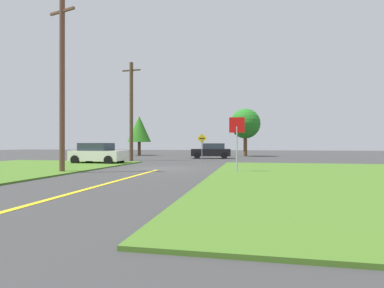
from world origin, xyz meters
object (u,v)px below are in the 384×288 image
(stop_sign, at_px, (237,133))
(utility_pole_mid, at_px, (131,111))
(parked_car_near_building, at_px, (98,153))
(pine_tree_center, at_px, (245,124))
(direction_sign, at_px, (202,144))
(car_approaching_junction, at_px, (211,151))
(oak_tree_left, at_px, (139,129))
(utility_pole_near, at_px, (62,82))

(stop_sign, bearing_deg, utility_pole_mid, -41.28)
(parked_car_near_building, bearing_deg, pine_tree_center, 58.85)
(direction_sign, height_order, pine_tree_center, pine_tree_center)
(stop_sign, height_order, direction_sign, stop_sign)
(parked_car_near_building, bearing_deg, direction_sign, 38.17)
(parked_car_near_building, bearing_deg, car_approaching_junction, 56.11)
(parked_car_near_building, height_order, direction_sign, direction_sign)
(oak_tree_left, bearing_deg, utility_pole_near, -78.25)
(car_approaching_junction, height_order, utility_pole_near, utility_pole_near)
(direction_sign, distance_m, oak_tree_left, 16.24)
(direction_sign, relative_size, pine_tree_center, 0.42)
(oak_tree_left, bearing_deg, direction_sign, -48.50)
(utility_pole_mid, bearing_deg, utility_pole_near, -85.85)
(oak_tree_left, bearing_deg, pine_tree_center, -2.22)
(utility_pole_near, bearing_deg, pine_tree_center, 69.00)
(utility_pole_mid, distance_m, oak_tree_left, 13.86)
(stop_sign, height_order, utility_pole_near, utility_pole_near)
(stop_sign, height_order, oak_tree_left, oak_tree_left)
(direction_sign, bearing_deg, utility_pole_near, -113.85)
(utility_pole_near, relative_size, utility_pole_mid, 1.04)
(car_approaching_junction, bearing_deg, oak_tree_left, -40.64)
(car_approaching_junction, xyz_separation_m, utility_pole_near, (-5.76, -17.63, 4.03))
(parked_car_near_building, height_order, car_approaching_junction, same)
(utility_pole_mid, height_order, pine_tree_center, utility_pole_mid)
(utility_pole_mid, distance_m, pine_tree_center, 16.13)
(car_approaching_junction, relative_size, utility_pole_mid, 0.48)
(oak_tree_left, bearing_deg, stop_sign, -58.08)
(utility_pole_near, height_order, direction_sign, utility_pole_near)
(utility_pole_near, bearing_deg, direction_sign, 66.15)
(parked_car_near_building, relative_size, utility_pole_near, 0.44)
(parked_car_near_building, xyz_separation_m, oak_tree_left, (-3.30, 17.45, 2.81))
(parked_car_near_building, distance_m, car_approaching_junction, 12.90)
(utility_pole_mid, distance_m, direction_sign, 7.16)
(car_approaching_junction, bearing_deg, parked_car_near_building, 46.14)
(stop_sign, xyz_separation_m, oak_tree_left, (-14.31, 22.97, 1.51))
(oak_tree_left, bearing_deg, utility_pole_mid, -71.92)
(parked_car_near_building, distance_m, utility_pole_near, 8.44)
(utility_pole_mid, height_order, direction_sign, utility_pole_mid)
(car_approaching_junction, bearing_deg, pine_tree_center, -126.27)
(car_approaching_junction, bearing_deg, stop_sign, 94.24)
(direction_sign, xyz_separation_m, pine_tree_center, (3.69, 11.51, 2.55))
(utility_pole_near, distance_m, utility_pole_mid, 11.52)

